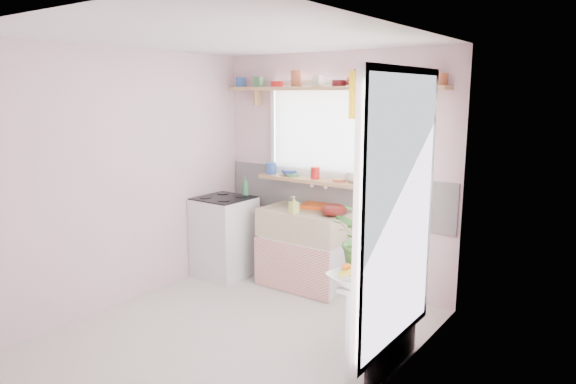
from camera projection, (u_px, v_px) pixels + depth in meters
The scene contains 19 objects.
room at pixel (354, 174), 4.53m from camera, with size 3.20×3.20×3.20m.
sink_unit at pixel (305, 248), 5.52m from camera, with size 0.95×0.65×1.11m.
cooker at pixel (224, 236), 5.87m from camera, with size 0.58×0.58×0.93m.
radiator_ledge at pixel (384, 321), 3.83m from camera, with size 0.22×0.95×0.78m.
windowsill at pixel (315, 181), 5.54m from camera, with size 1.40×0.22×0.04m, color tan.
pine_shelf at pixel (328, 88), 5.26m from camera, with size 2.52×0.24×0.04m, color tan.
shelf_crockery at pixel (326, 81), 5.26m from camera, with size 2.47×0.11×0.12m.
sill_crockery at pixel (315, 174), 5.52m from camera, with size 1.35×0.11×0.12m.
dish_tray at pixel (322, 206), 5.56m from camera, with size 0.40×0.30×0.04m, color #F05415.
colander at pixel (334, 210), 5.18m from camera, with size 0.27×0.27×0.12m, color #5D1310.
jade_plant at pixel (368, 240), 3.65m from camera, with size 0.49×0.42×0.54m, color #386528.
fruit_bowl at pixel (352, 279), 3.52m from camera, with size 0.32×0.32×0.08m, color white.
herb_pot at pixel (394, 260), 3.77m from camera, with size 0.10×0.07×0.19m, color #265F2A.
soap_bottle_sink at pixel (294, 205), 5.28m from camera, with size 0.08×0.08×0.18m, color #C8D55F.
sill_cup at pixel (353, 177), 5.33m from camera, with size 0.13×0.13×0.10m, color beige.
sill_bowl at pixel (290, 172), 5.79m from camera, with size 0.20×0.20×0.06m, color #364CB1.
shelf_vase at pixel (354, 78), 5.13m from camera, with size 0.16×0.16×0.17m, color #B84C38.
cooker_bottle at pixel (245, 186), 5.86m from camera, with size 0.09×0.09×0.23m, color #39724C.
fruit at pixel (353, 271), 3.51m from camera, with size 0.20×0.14×0.10m.
Camera 1 is at (2.81, -3.12, 2.07)m, focal length 32.00 mm.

